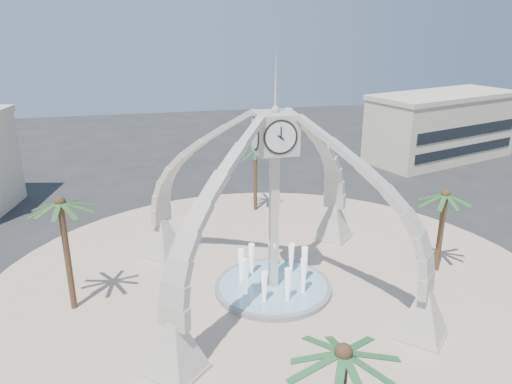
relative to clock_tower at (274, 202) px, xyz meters
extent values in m
plane|color=#282828|center=(0.00, 0.00, -6.49)|extent=(140.00, 140.00, 0.00)
cylinder|color=#CAAF96|center=(0.00, 0.00, -6.46)|extent=(40.00, 40.00, 0.06)
cube|color=#B8B0A4|center=(0.00, 0.00, -1.59)|extent=(0.55, 0.55, 9.80)
cube|color=#B8B0A4|center=(0.00, 0.00, 4.56)|extent=(2.50, 2.50, 2.50)
cone|color=#B8B0A4|center=(0.00, 0.00, 7.81)|extent=(0.20, 0.20, 4.00)
cylinder|color=white|center=(0.00, -1.29, 4.56)|extent=(1.84, 0.04, 1.84)
pyramid|color=#B8B0A4|center=(7.07, 7.07, -4.89)|extent=(3.80, 3.80, 3.20)
pyramid|color=#B8B0A4|center=(-7.07, 7.07, -4.89)|extent=(3.80, 3.80, 3.20)
pyramid|color=#B8B0A4|center=(-7.07, -7.07, -4.89)|extent=(3.80, 3.80, 3.20)
pyramid|color=#B8B0A4|center=(7.07, -7.07, -4.89)|extent=(3.80, 3.80, 3.20)
cylinder|color=#939396|center=(0.00, 0.00, -6.29)|extent=(8.00, 8.00, 0.40)
cylinder|color=#8FC1D5|center=(0.00, 0.00, -6.07)|extent=(7.40, 7.40, 0.04)
cone|color=white|center=(0.00, 0.00, -4.47)|extent=(0.60, 0.60, 3.20)
cube|color=beige|center=(30.00, 28.00, -2.49)|extent=(21.49, 13.79, 8.00)
cube|color=beige|center=(30.00, 28.00, 1.81)|extent=(21.87, 14.17, 0.60)
cylinder|color=brown|center=(12.50, 0.08, -3.42)|extent=(0.40, 0.40, 6.15)
cylinder|color=brown|center=(-13.08, 0.70, -2.76)|extent=(0.39, 0.39, 7.46)
cylinder|color=brown|center=(2.15, 14.99, -3.39)|extent=(0.36, 0.36, 6.20)
camera|label=1|loc=(-7.85, -29.09, 11.29)|focal=35.00mm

